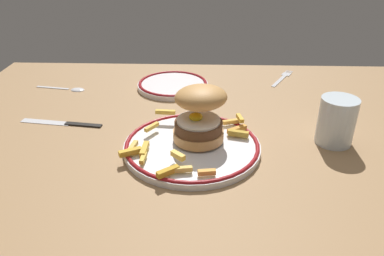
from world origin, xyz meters
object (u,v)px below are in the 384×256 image
object	(u,v)px
side_plate	(173,85)
spoon	(72,88)
dinner_plate	(192,146)
knife	(68,123)
fork	(282,78)
burger	(200,112)
water_glass	(337,125)

from	to	relation	value
side_plate	spoon	distance (cm)	25.92
dinner_plate	knife	world-z (taller)	dinner_plate
fork	knife	xyz separation A→B (cm)	(-50.46, -29.46, 0.08)
burger	dinner_plate	bearing A→B (deg)	-120.98
dinner_plate	side_plate	bearing A→B (deg)	101.12
water_glass	fork	world-z (taller)	water_glass
dinner_plate	side_plate	distance (cm)	31.46
water_glass	knife	size ratio (longest dim) A/B	0.51
water_glass	knife	distance (cm)	54.38
spoon	burger	bearing A→B (deg)	-38.41
fork	dinner_plate	bearing A→B (deg)	-121.41
burger	knife	xyz separation A→B (cm)	(-28.06, 7.19, -6.51)
dinner_plate	fork	bearing A→B (deg)	58.59
side_plate	spoon	size ratio (longest dim) A/B	1.36
dinner_plate	knife	bearing A→B (deg)	160.56
burger	fork	xyz separation A→B (cm)	(22.40, 36.66, -6.58)
side_plate	fork	xyz separation A→B (cm)	(29.81, 8.02, -0.65)
knife	spoon	size ratio (longest dim) A/B	1.35
dinner_plate	fork	world-z (taller)	dinner_plate
spoon	side_plate	bearing A→B (deg)	5.08
burger	knife	size ratio (longest dim) A/B	0.73
dinner_plate	water_glass	xyz separation A→B (cm)	(27.19, 3.39, 3.21)
burger	side_plate	world-z (taller)	burger
burger	side_plate	xyz separation A→B (cm)	(-7.41, 28.64, -5.93)
knife	spoon	world-z (taller)	spoon
knife	burger	bearing A→B (deg)	-14.38
fork	knife	bearing A→B (deg)	-149.72
dinner_plate	burger	xyz separation A→B (cm)	(1.34, 2.24, 5.93)
dinner_plate	spoon	world-z (taller)	dinner_plate
side_plate	knife	world-z (taller)	side_plate
burger	spoon	distance (cm)	42.88
side_plate	knife	xyz separation A→B (cm)	(-20.65, -21.44, -0.58)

